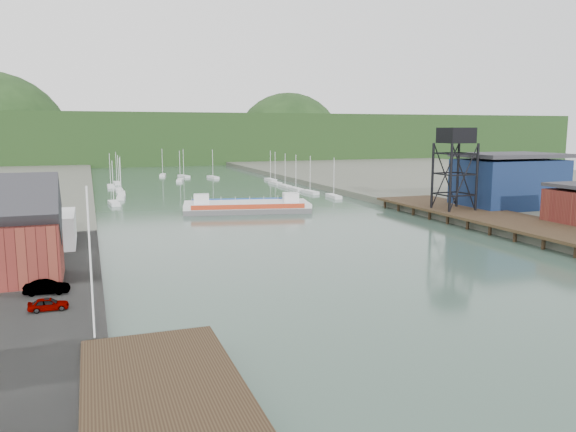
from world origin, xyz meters
TOP-DOWN VIEW (x-y plane):
  - ground at (0.00, 0.00)m, footprint 600.00×600.00m
  - west_quay at (-40.00, 20.00)m, footprint 16.00×80.00m
  - west_stage at (-29.00, 0.00)m, footprint 10.00×18.00m
  - east_pier at (37.00, 45.00)m, footprint 14.00×70.00m
  - harbor_building at (-42.00, 30.00)m, footprint 12.20×8.20m
  - white_shed at (-44.00, 50.00)m, footprint 18.00×12.00m
  - flagpole at (-33.00, 10.00)m, footprint 0.16×0.16m
  - lift_tower at (35.00, 58.00)m, footprint 6.50×6.50m
  - blue_shed at (50.00, 60.00)m, footprint 20.50×14.50m
  - marina_sailboats at (0.08, 138.46)m, footprint 57.71×92.65m
  - distant_hills at (-3.98, 301.35)m, footprint 500.00×120.00m
  - chain_ferry at (-0.51, 83.03)m, footprint 28.77×15.91m
  - car_west_a at (-36.84, 18.45)m, footprint 3.48×1.41m
  - car_west_b at (-37.31, 24.00)m, footprint 4.38×1.89m

SIDE VIEW (x-z plane):
  - ground at x=0.00m, z-range 0.00..0.00m
  - marina_sailboats at x=0.08m, z-range -0.10..0.80m
  - west_quay at x=-40.00m, z-range 0.00..1.60m
  - west_stage at x=-29.00m, z-range 0.00..1.80m
  - chain_ferry at x=-0.51m, z-range -0.83..3.08m
  - east_pier at x=37.00m, z-range 0.67..3.12m
  - car_west_a at x=-36.84m, z-range 1.60..2.78m
  - car_west_b at x=-37.31m, z-range 1.60..3.00m
  - white_shed at x=-44.00m, z-range 1.60..6.10m
  - harbor_building at x=-42.00m, z-range 1.64..10.54m
  - blue_shed at x=50.00m, z-range 1.41..12.71m
  - flagpole at x=-33.00m, z-range 1.60..13.60m
  - distant_hills at x=-3.98m, z-range -29.62..50.38m
  - lift_tower at x=35.00m, z-range 7.65..23.65m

